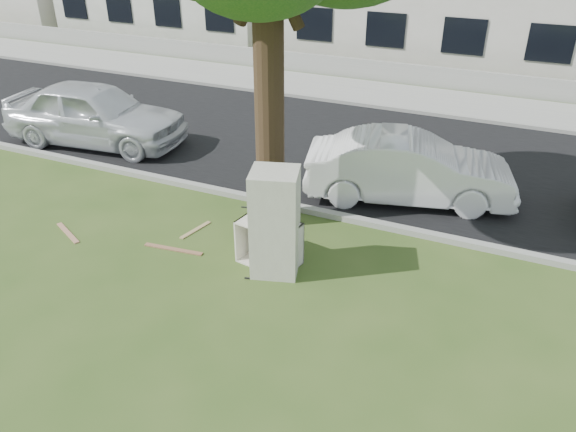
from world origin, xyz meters
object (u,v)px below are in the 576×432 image
at_px(cabinet, 269,243).
at_px(car_left, 95,114).
at_px(car_center, 409,168).
at_px(fridge, 275,223).

height_order(cabinet, car_left, car_left).
bearing_deg(cabinet, car_center, 74.31).
height_order(cabinet, car_center, car_center).
relative_size(car_center, car_left, 0.91).
bearing_deg(car_left, fridge, -123.40).
xyz_separation_m(cabinet, car_center, (1.63, 3.42, 0.31)).
height_order(fridge, car_center, fridge).
height_order(car_center, car_left, car_left).
height_order(fridge, cabinet, fridge).
bearing_deg(car_center, cabinet, 140.15).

